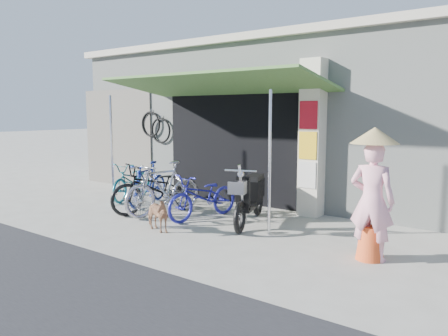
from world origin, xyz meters
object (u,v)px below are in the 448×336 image
Objects in this scene: bike_teal at (133,180)px; bike_silver at (164,188)px; street_dog at (156,214)px; bike_blue at (148,184)px; nun at (372,195)px; bike_navy at (204,196)px; bike_black at (157,188)px; moped at (250,197)px.

bike_teal is 0.95× the size of bike_silver.
street_dog is (2.41, -1.65, -0.14)m from bike_teal.
bike_silver reaches higher than bike_teal.
bike_silver reaches higher than street_dog.
bike_blue is 5.12m from nun.
street_dog is (0.75, -0.97, -0.23)m from bike_silver.
bike_silver is 2.54× the size of street_dog.
bike_teal is 5.88m from nun.
nun is (3.28, -0.44, 0.46)m from bike_navy.
bike_black is 2.00m from moped.
nun reaches higher than bike_teal.
bike_black is 0.23m from bike_silver.
bike_silver is 1.06× the size of bike_navy.
nun is (3.38, 0.73, 0.60)m from street_dog.
moped is at bearing -21.60° from street_dog.
moped is at bearing -16.09° from bike_blue.
moped reaches higher than bike_teal.
bike_silver is at bearing -41.33° from bike_teal.
moped reaches higher than bike_silver.
bike_navy is (1.77, -0.26, -0.03)m from bike_blue.
bike_blue is at bearing -178.80° from bike_navy.
bike_silver is 1.79m from moped.
nun is at bearing -28.02° from bike_teal.
bike_teal is 0.91× the size of nun.
bike_teal reaches higher than street_dog.
bike_black is 1.05× the size of nun.
bike_blue is 0.81× the size of bike_black.
bike_blue is 2.26× the size of street_dog.
bike_navy is at bearing -24.06° from bike_blue.
moped is at bearing -23.08° from bike_teal.
bike_black is (1.44, -0.65, 0.07)m from bike_teal.
moped is (1.96, 0.40, -0.02)m from bike_black.
bike_teal is 1.58m from bike_black.
bike_silver is (0.93, -0.46, 0.06)m from bike_blue.
bike_navy is 0.92m from moped.
bike_black is 4.38m from nun.
moped is (3.40, -0.25, 0.05)m from bike_teal.
moped is (0.89, 0.24, 0.05)m from bike_navy.
nun reaches higher than bike_black.
moped reaches higher than bike_blue.
bike_silver is 0.96× the size of moped.
nun is (4.35, -0.28, 0.39)m from bike_black.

